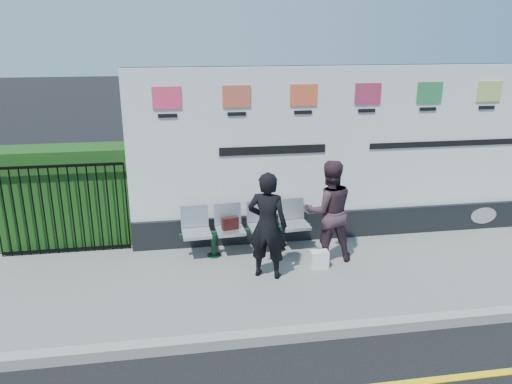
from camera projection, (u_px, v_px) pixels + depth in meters
ground at (434, 380)px, 5.49m from camera, size 80.00×80.00×0.00m
pavement at (356, 272)px, 7.82m from camera, size 14.00×3.00×0.12m
kerb at (396, 325)px, 6.41m from camera, size 14.00×0.18×0.14m
yellow_line at (434, 380)px, 5.49m from camera, size 14.00×0.10×0.01m
billboard at (361, 165)px, 8.74m from camera, size 8.00×0.30×3.00m
hedge at (67, 196)px, 8.53m from camera, size 2.35×0.70×1.70m
railing at (62, 209)px, 8.14m from camera, size 2.05×0.06×1.54m
bench at (247, 240)px, 8.29m from camera, size 2.14×0.67×0.45m
woman_left at (267, 225)px, 7.34m from camera, size 0.70×0.60×1.63m
woman_right at (329, 211)px, 7.90m from camera, size 0.81×0.63×1.66m
handbag_brown at (230, 223)px, 8.13m from camera, size 0.28×0.17×0.21m
carrier_bag_white at (319, 259)px, 7.81m from camera, size 0.28×0.17×0.28m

